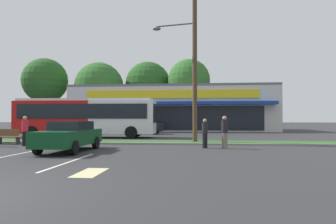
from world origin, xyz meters
name	(u,v)px	position (x,y,z in m)	size (l,w,h in m)	color
grass_median	(120,142)	(0.00, 14.00, 0.06)	(56.00, 2.20, 0.12)	#2D5B23
curb_lip	(115,143)	(0.00, 12.78, 0.06)	(56.00, 0.24, 0.12)	gray
parking_stripe_1	(4,157)	(-2.96, 6.41, 0.00)	(0.12, 4.80, 0.01)	silver
parking_stripe_2	(70,161)	(0.38, 5.35, 0.00)	(0.12, 4.80, 0.01)	silver
lot_arrow	(90,172)	(1.92, 3.20, 0.00)	(0.70, 1.60, 0.01)	beige
storefront_building	(174,109)	(1.98, 35.83, 2.89)	(25.73, 13.00, 5.77)	beige
tree_far_left	(45,81)	(-20.32, 42.67, 7.95)	(7.46, 7.46, 11.69)	#473323
tree_left	(99,87)	(-11.06, 42.85, 6.84)	(8.03, 8.03, 10.86)	#473323
tree_mid_left	(148,84)	(-3.37, 45.81, 7.51)	(7.73, 7.73, 11.39)	#473323
tree_mid	(189,80)	(3.78, 43.25, 7.79)	(6.83, 6.83, 11.22)	#473323
utility_pole	(193,54)	(4.80, 14.02, 5.76)	(3.13, 2.38, 10.82)	#4C3826
city_bus	(86,117)	(-4.21, 19.09, 1.76)	(11.72, 2.94, 3.25)	#B71414
bus_stop_bench	(8,136)	(-6.64, 12.22, 0.50)	(1.60, 0.45, 0.95)	brown
car_0	(144,126)	(-0.42, 25.13, 0.79)	(4.14, 1.88, 1.54)	black
car_1	(81,127)	(-6.97, 25.01, 0.74)	(4.10, 1.92, 1.42)	slate
car_3	(70,136)	(-1.11, 8.71, 0.77)	(1.88, 4.60, 1.47)	#0C3F1E
pedestrian_by_pole	(205,133)	(5.49, 10.97, 0.80)	(0.32, 0.32, 1.59)	black
pedestrian_mid	(225,132)	(6.53, 10.79, 0.87)	(0.35, 0.35, 1.74)	#726651
pedestrian_far	(25,131)	(-4.94, 11.22, 0.88)	(0.35, 0.35, 1.75)	black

